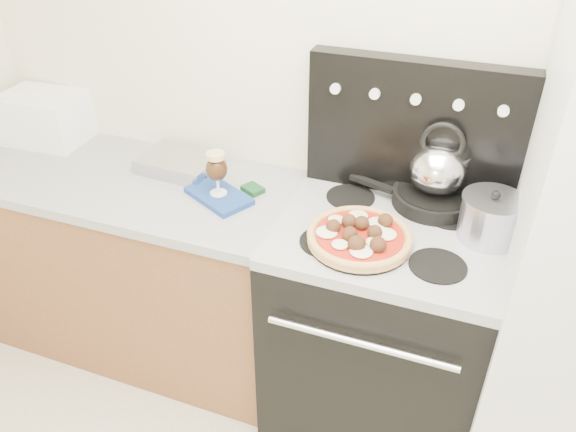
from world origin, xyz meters
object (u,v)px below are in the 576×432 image
at_px(skillet, 433,198).
at_px(stock_pot, 490,219).
at_px(stove_body, 378,330).
at_px(beer_glass, 217,173).
at_px(oven_mitt, 219,196).
at_px(toaster_oven, 45,117).
at_px(pizza, 360,235).
at_px(tea_kettle, 439,164).
at_px(base_cabinet, 137,266).
at_px(pizza_pan, 359,242).

height_order(skillet, stock_pot, stock_pot).
relative_size(stove_body, beer_glass, 5.09).
bearing_deg(skillet, oven_mitt, -164.88).
xyz_separation_m(toaster_oven, skillet, (1.70, 0.02, -0.06)).
bearing_deg(oven_mitt, stove_body, -0.27).
relative_size(pizza, tea_kettle, 1.52).
relative_size(toaster_oven, tea_kettle, 1.52).
xyz_separation_m(stove_body, toaster_oven, (-1.59, 0.19, 0.57)).
xyz_separation_m(base_cabinet, tea_kettle, (1.22, 0.18, 0.65)).
distance_m(stove_body, skillet, 0.56).
bearing_deg(pizza, oven_mitt, 167.97).
relative_size(base_cabinet, skillet, 4.93).
relative_size(pizza_pan, tea_kettle, 1.49).
relative_size(stove_body, skillet, 2.99).
relative_size(base_cabinet, beer_glass, 8.38).
bearing_deg(pizza_pan, pizza, 0.00).
bearing_deg(stove_body, skillet, 62.01).
height_order(base_cabinet, skillet, skillet).
bearing_deg(pizza, beer_glass, 167.97).
height_order(base_cabinet, beer_glass, beer_glass).
distance_m(oven_mitt, pizza_pan, 0.58).
bearing_deg(tea_kettle, skillet, 12.97).
relative_size(stove_body, oven_mitt, 3.47).
height_order(tea_kettle, stock_pot, tea_kettle).
relative_size(beer_glass, pizza_pan, 0.52).
relative_size(oven_mitt, stock_pot, 1.29).
height_order(pizza_pan, tea_kettle, tea_kettle).
relative_size(base_cabinet, stock_pot, 7.38).
distance_m(beer_glass, pizza_pan, 0.59).
relative_size(oven_mitt, skillet, 0.86).
xyz_separation_m(pizza_pan, skillet, (0.19, 0.33, 0.02)).
relative_size(oven_mitt, pizza, 0.74).
height_order(toaster_oven, tea_kettle, tea_kettle).
bearing_deg(stove_body, beer_glass, 179.73).
bearing_deg(oven_mitt, pizza, -12.03).
bearing_deg(base_cabinet, stove_body, -1.30).
relative_size(base_cabinet, pizza, 4.26).
xyz_separation_m(toaster_oven, pizza, (1.51, -0.31, -0.05)).
bearing_deg(stock_pot, oven_mitt, -176.38).
bearing_deg(base_cabinet, beer_glass, -2.76).
distance_m(tea_kettle, stock_pot, 0.26).
bearing_deg(oven_mitt, base_cabinet, 177.24).
height_order(pizza, skillet, pizza).
relative_size(toaster_oven, oven_mitt, 1.35).
relative_size(pizza_pan, skillet, 1.14).
height_order(toaster_oven, oven_mitt, toaster_oven).
height_order(pizza_pan, skillet, skillet).
distance_m(base_cabinet, pizza_pan, 1.15).
height_order(base_cabinet, oven_mitt, oven_mitt).
height_order(skillet, tea_kettle, tea_kettle).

